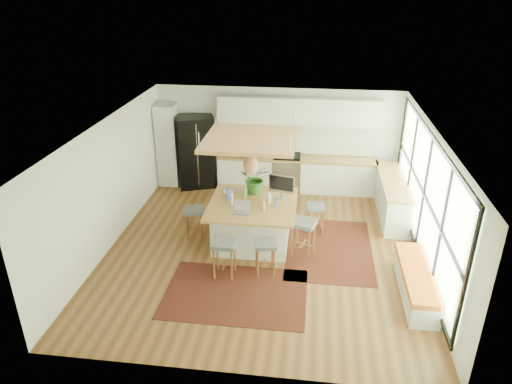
# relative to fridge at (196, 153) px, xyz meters

# --- Properties ---
(floor) EXTENTS (7.00, 7.00, 0.00)m
(floor) POSITION_rel_fridge_xyz_m (2.18, -3.16, -0.93)
(floor) COLOR brown
(floor) RESTS_ON ground
(ceiling) EXTENTS (7.00, 7.00, 0.00)m
(ceiling) POSITION_rel_fridge_xyz_m (2.18, -3.16, 1.78)
(ceiling) COLOR white
(ceiling) RESTS_ON ground
(wall_back) EXTENTS (6.50, 0.00, 6.50)m
(wall_back) POSITION_rel_fridge_xyz_m (2.18, 0.34, 0.42)
(wall_back) COLOR white
(wall_back) RESTS_ON ground
(wall_front) EXTENTS (6.50, 0.00, 6.50)m
(wall_front) POSITION_rel_fridge_xyz_m (2.18, -6.66, 0.42)
(wall_front) COLOR white
(wall_front) RESTS_ON ground
(wall_left) EXTENTS (0.00, 7.00, 7.00)m
(wall_left) POSITION_rel_fridge_xyz_m (-1.07, -3.16, 0.42)
(wall_left) COLOR white
(wall_left) RESTS_ON ground
(wall_right) EXTENTS (0.00, 7.00, 7.00)m
(wall_right) POSITION_rel_fridge_xyz_m (5.43, -3.16, 0.42)
(wall_right) COLOR white
(wall_right) RESTS_ON ground
(window_wall) EXTENTS (0.10, 6.20, 2.60)m
(window_wall) POSITION_rel_fridge_xyz_m (5.40, -3.16, 0.47)
(window_wall) COLOR black
(window_wall) RESTS_ON wall_right
(pantry) EXTENTS (0.55, 0.60, 2.25)m
(pantry) POSITION_rel_fridge_xyz_m (-0.77, 0.02, 0.20)
(pantry) COLOR silver
(pantry) RESTS_ON floor
(back_counter_base) EXTENTS (4.20, 0.60, 0.88)m
(back_counter_base) POSITION_rel_fridge_xyz_m (2.73, 0.02, -0.49)
(back_counter_base) COLOR silver
(back_counter_base) RESTS_ON floor
(back_counter_top) EXTENTS (4.24, 0.64, 0.05)m
(back_counter_top) POSITION_rel_fridge_xyz_m (2.73, 0.02, -0.03)
(back_counter_top) COLOR #A37039
(back_counter_top) RESTS_ON back_counter_base
(backsplash) EXTENTS (4.20, 0.02, 0.80)m
(backsplash) POSITION_rel_fridge_xyz_m (2.73, 0.32, 0.43)
(backsplash) COLOR white
(backsplash) RESTS_ON wall_back
(upper_cabinets) EXTENTS (4.20, 0.34, 0.70)m
(upper_cabinets) POSITION_rel_fridge_xyz_m (2.73, 0.16, 1.22)
(upper_cabinets) COLOR silver
(upper_cabinets) RESTS_ON wall_back
(range) EXTENTS (0.76, 0.62, 1.00)m
(range) POSITION_rel_fridge_xyz_m (2.48, 0.02, -0.43)
(range) COLOR #A5A5AA
(range) RESTS_ON floor
(right_counter_base) EXTENTS (0.60, 2.50, 0.88)m
(right_counter_base) POSITION_rel_fridge_xyz_m (5.11, -1.16, -0.49)
(right_counter_base) COLOR silver
(right_counter_base) RESTS_ON floor
(right_counter_top) EXTENTS (0.64, 2.54, 0.05)m
(right_counter_top) POSITION_rel_fridge_xyz_m (5.11, -1.16, -0.03)
(right_counter_top) COLOR #A37039
(right_counter_top) RESTS_ON right_counter_base
(window_bench) EXTENTS (0.52, 2.00, 0.50)m
(window_bench) POSITION_rel_fridge_xyz_m (5.13, -4.36, -0.68)
(window_bench) COLOR silver
(window_bench) RESTS_ON floor
(ceiling_panel) EXTENTS (1.86, 1.86, 0.80)m
(ceiling_panel) POSITION_rel_fridge_xyz_m (1.88, -2.76, 1.12)
(ceiling_panel) COLOR #A37039
(ceiling_panel) RESTS_ON ceiling
(rug_near) EXTENTS (2.60, 1.80, 0.01)m
(rug_near) POSITION_rel_fridge_xyz_m (1.87, -4.77, -0.92)
(rug_near) COLOR black
(rug_near) RESTS_ON floor
(rug_right) EXTENTS (1.80, 2.60, 0.01)m
(rug_right) POSITION_rel_fridge_xyz_m (3.61, -2.98, -0.92)
(rug_right) COLOR black
(rug_right) RESTS_ON floor
(fridge) EXTENTS (1.18, 1.05, 1.97)m
(fridge) POSITION_rel_fridge_xyz_m (0.00, 0.00, 0.00)
(fridge) COLOR black
(fridge) RESTS_ON floor
(island) EXTENTS (1.85, 1.85, 0.93)m
(island) POSITION_rel_fridge_xyz_m (1.94, -2.85, -0.46)
(island) COLOR #A37039
(island) RESTS_ON floor
(stool_near_left) EXTENTS (0.45, 0.45, 0.76)m
(stool_near_left) POSITION_rel_fridge_xyz_m (1.57, -4.21, -0.57)
(stool_near_left) COLOR #4D5255
(stool_near_left) RESTS_ON floor
(stool_near_right) EXTENTS (0.48, 0.48, 0.70)m
(stool_near_right) POSITION_rel_fridge_xyz_m (2.34, -4.03, -0.57)
(stool_near_right) COLOR #4D5255
(stool_near_right) RESTS_ON floor
(stool_right_front) EXTENTS (0.58, 0.58, 0.79)m
(stool_right_front) POSITION_rel_fridge_xyz_m (3.04, -3.27, -0.57)
(stool_right_front) COLOR #4D5255
(stool_right_front) RESTS_ON floor
(stool_right_back) EXTENTS (0.43, 0.43, 0.67)m
(stool_right_back) POSITION_rel_fridge_xyz_m (3.29, -2.27, -0.57)
(stool_right_back) COLOR #4D5255
(stool_right_back) RESTS_ON floor
(stool_left_side) EXTENTS (0.49, 0.49, 0.71)m
(stool_left_side) POSITION_rel_fridge_xyz_m (0.63, -2.84, -0.57)
(stool_left_side) COLOR #4D5255
(stool_left_side) RESTS_ON floor
(laptop) EXTENTS (0.36, 0.38, 0.25)m
(laptop) POSITION_rel_fridge_xyz_m (1.77, -3.34, 0.12)
(laptop) COLOR #A5A5AA
(laptop) RESTS_ON island
(monitor) EXTENTS (0.62, 0.35, 0.55)m
(monitor) POSITION_rel_fridge_xyz_m (2.52, -2.54, 0.26)
(monitor) COLOR #A5A5AA
(monitor) RESTS_ON island
(microwave) EXTENTS (0.55, 0.33, 0.36)m
(microwave) POSITION_rel_fridge_xyz_m (1.32, 0.02, 0.18)
(microwave) COLOR #A5A5AA
(microwave) RESTS_ON back_counter_top
(island_plant) EXTENTS (0.66, 0.72, 0.54)m
(island_plant) POSITION_rel_fridge_xyz_m (1.94, -2.31, 0.27)
(island_plant) COLOR #1E4C19
(island_plant) RESTS_ON island
(island_bowl) EXTENTS (0.26, 0.26, 0.06)m
(island_bowl) POSITION_rel_fridge_xyz_m (1.35, -2.44, 0.03)
(island_bowl) COLOR white
(island_bowl) RESTS_ON island
(island_bottle_0) EXTENTS (0.07, 0.07, 0.19)m
(island_bottle_0) POSITION_rel_fridge_xyz_m (1.39, -2.75, 0.10)
(island_bottle_0) COLOR #3A6EE8
(island_bottle_0) RESTS_ON island
(island_bottle_1) EXTENTS (0.07, 0.07, 0.19)m
(island_bottle_1) POSITION_rel_fridge_xyz_m (1.54, -3.00, 0.10)
(island_bottle_1) COLOR silver
(island_bottle_1) RESTS_ON island
(island_bottle_2) EXTENTS (0.07, 0.07, 0.19)m
(island_bottle_2) POSITION_rel_fridge_xyz_m (2.19, -3.15, 0.10)
(island_bottle_2) COLOR #AE7D3A
(island_bottle_2) RESTS_ON island
(island_bottle_3) EXTENTS (0.07, 0.07, 0.19)m
(island_bottle_3) POSITION_rel_fridge_xyz_m (2.29, -2.80, 0.10)
(island_bottle_3) COLOR white
(island_bottle_3) RESTS_ON island
(island_bottle_4) EXTENTS (0.07, 0.07, 0.19)m
(island_bottle_4) POSITION_rel_fridge_xyz_m (1.74, -2.60, 0.10)
(island_bottle_4) COLOR #548D5E
(island_bottle_4) RESTS_ON island
(island_bottle_5) EXTENTS (0.07, 0.07, 0.19)m
(island_bottle_5) POSITION_rel_fridge_xyz_m (2.44, -2.95, 0.10)
(island_bottle_5) COLOR #3A6EE8
(island_bottle_5) RESTS_ON island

